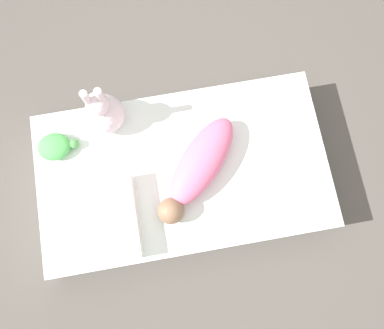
{
  "coord_description": "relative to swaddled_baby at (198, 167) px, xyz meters",
  "views": [
    {
      "loc": [
        -0.02,
        -0.35,
        1.95
      ],
      "look_at": [
        0.05,
        0.01,
        0.28
      ],
      "focal_mm": 35.0,
      "sensor_mm": 36.0,
      "label": 1
    }
  ],
  "objects": [
    {
      "name": "ground_plane",
      "position": [
        -0.07,
        0.01,
        -0.3
      ],
      "size": [
        12.0,
        12.0,
        0.0
      ],
      "primitive_type": "plane",
      "color": "#514C47"
    },
    {
      "name": "bed_mattress",
      "position": [
        -0.07,
        0.01,
        -0.18
      ],
      "size": [
        1.37,
        0.77,
        0.23
      ],
      "color": "white",
      "rests_on": "ground_plane"
    },
    {
      "name": "swaddled_baby",
      "position": [
        0.0,
        0.0,
        0.0
      ],
      "size": [
        0.46,
        0.49,
        0.13
      ],
      "rotation": [
        0.0,
        0.0,
        3.99
      ],
      "color": "pink",
      "rests_on": "bed_mattress"
    },
    {
      "name": "pillow",
      "position": [
        -0.49,
        -0.16,
        -0.02
      ],
      "size": [
        0.37,
        0.37,
        0.1
      ],
      "color": "white",
      "rests_on": "bed_mattress"
    },
    {
      "name": "bunny_plush",
      "position": [
        -0.38,
        0.32,
        0.05
      ],
      "size": [
        0.18,
        0.18,
        0.34
      ],
      "color": "silver",
      "rests_on": "bed_mattress"
    },
    {
      "name": "turtle_plush",
      "position": [
        -0.63,
        0.22,
        -0.03
      ],
      "size": [
        0.19,
        0.13,
        0.07
      ],
      "color": "#51B756",
      "rests_on": "bed_mattress"
    }
  ]
}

